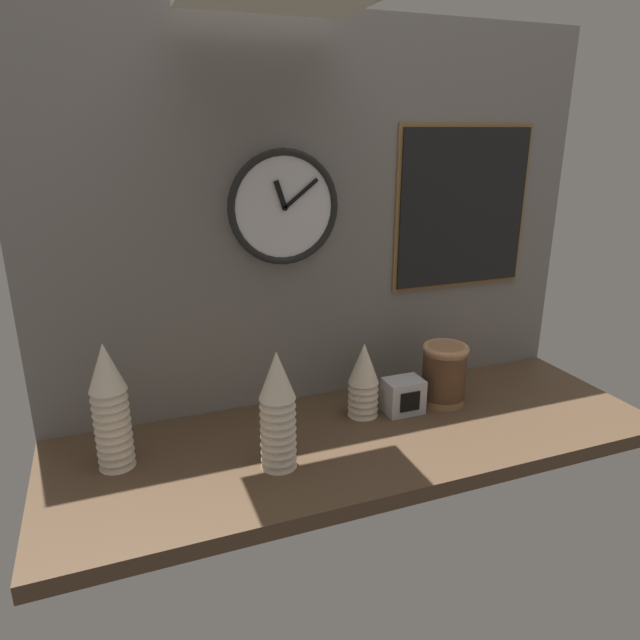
{
  "coord_description": "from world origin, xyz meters",
  "views": [
    {
      "loc": [
        -0.58,
        -1.21,
        0.76
      ],
      "look_at": [
        -0.1,
        0.04,
        0.31
      ],
      "focal_mm": 32.0,
      "sensor_mm": 36.0,
      "label": 1
    }
  ],
  "objects_px": {
    "wall_clock": "(284,208)",
    "bowl_stack_right": "(444,373)",
    "cup_stack_far_left": "(110,406)",
    "cup_stack_center_right": "(364,380)",
    "napkin_dispenser": "(403,396)",
    "cup_stack_center_left": "(278,410)",
    "menu_board": "(463,208)"
  },
  "relations": [
    {
      "from": "wall_clock",
      "to": "napkin_dispenser",
      "type": "relative_size",
      "value": 2.83
    },
    {
      "from": "cup_stack_far_left",
      "to": "napkin_dispenser",
      "type": "xyz_separation_m",
      "value": [
        0.77,
        -0.0,
        -0.11
      ]
    },
    {
      "from": "menu_board",
      "to": "wall_clock",
      "type": "bearing_deg",
      "value": -179.1
    },
    {
      "from": "cup_stack_far_left",
      "to": "bowl_stack_right",
      "type": "distance_m",
      "value": 0.91
    },
    {
      "from": "menu_board",
      "to": "napkin_dispenser",
      "type": "xyz_separation_m",
      "value": [
        -0.28,
        -0.19,
        -0.49
      ]
    },
    {
      "from": "cup_stack_far_left",
      "to": "wall_clock",
      "type": "distance_m",
      "value": 0.66
    },
    {
      "from": "cup_stack_center_left",
      "to": "menu_board",
      "type": "relative_size",
      "value": 0.6
    },
    {
      "from": "bowl_stack_right",
      "to": "wall_clock",
      "type": "relative_size",
      "value": 0.59
    },
    {
      "from": "cup_stack_center_left",
      "to": "cup_stack_center_right",
      "type": "distance_m",
      "value": 0.34
    },
    {
      "from": "cup_stack_center_right",
      "to": "napkin_dispenser",
      "type": "relative_size",
      "value": 1.99
    },
    {
      "from": "napkin_dispenser",
      "to": "menu_board",
      "type": "bearing_deg",
      "value": 33.63
    },
    {
      "from": "wall_clock",
      "to": "bowl_stack_right",
      "type": "bearing_deg",
      "value": -21.43
    },
    {
      "from": "cup_stack_center_left",
      "to": "bowl_stack_right",
      "type": "bearing_deg",
      "value": 15.22
    },
    {
      "from": "cup_stack_far_left",
      "to": "cup_stack_center_right",
      "type": "bearing_deg",
      "value": 2.24
    },
    {
      "from": "cup_stack_center_left",
      "to": "bowl_stack_right",
      "type": "xyz_separation_m",
      "value": [
        0.54,
        0.15,
        -0.05
      ]
    },
    {
      "from": "cup_stack_far_left",
      "to": "wall_clock",
      "type": "xyz_separation_m",
      "value": [
        0.48,
        0.18,
        0.41
      ]
    },
    {
      "from": "wall_clock",
      "to": "cup_stack_center_right",
      "type": "bearing_deg",
      "value": -41.01
    },
    {
      "from": "wall_clock",
      "to": "napkin_dispenser",
      "type": "height_order",
      "value": "wall_clock"
    },
    {
      "from": "cup_stack_center_left",
      "to": "wall_clock",
      "type": "relative_size",
      "value": 0.96
    },
    {
      "from": "napkin_dispenser",
      "to": "wall_clock",
      "type": "bearing_deg",
      "value": 148.25
    },
    {
      "from": "cup_stack_center_right",
      "to": "napkin_dispenser",
      "type": "distance_m",
      "value": 0.13
    },
    {
      "from": "cup_stack_center_right",
      "to": "wall_clock",
      "type": "relative_size",
      "value": 0.7
    },
    {
      "from": "cup_stack_center_right",
      "to": "bowl_stack_right",
      "type": "height_order",
      "value": "cup_stack_center_right"
    },
    {
      "from": "wall_clock",
      "to": "napkin_dispenser",
      "type": "distance_m",
      "value": 0.62
    },
    {
      "from": "cup_stack_far_left",
      "to": "cup_stack_center_right",
      "type": "relative_size",
      "value": 1.46
    },
    {
      "from": "bowl_stack_right",
      "to": "wall_clock",
      "type": "bearing_deg",
      "value": 158.57
    },
    {
      "from": "wall_clock",
      "to": "menu_board",
      "type": "bearing_deg",
      "value": 0.9
    },
    {
      "from": "cup_stack_center_left",
      "to": "menu_board",
      "type": "height_order",
      "value": "menu_board"
    },
    {
      "from": "cup_stack_center_right",
      "to": "cup_stack_center_left",
      "type": "bearing_deg",
      "value": -151.02
    },
    {
      "from": "cup_stack_center_right",
      "to": "menu_board",
      "type": "bearing_deg",
      "value": 22.14
    },
    {
      "from": "menu_board",
      "to": "napkin_dispenser",
      "type": "bearing_deg",
      "value": -146.37
    },
    {
      "from": "cup_stack_center_right",
      "to": "bowl_stack_right",
      "type": "xyz_separation_m",
      "value": [
        0.25,
        -0.02,
        -0.01
      ]
    }
  ]
}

